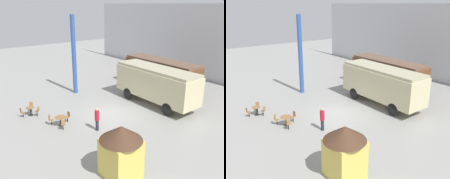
# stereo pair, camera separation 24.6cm
# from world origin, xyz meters

# --- Properties ---
(ground_plane) EXTENTS (80.00, 80.00, 0.00)m
(ground_plane) POSITION_xyz_m (0.00, 0.00, 0.00)
(ground_plane) COLOR gray
(backdrop_wall) EXTENTS (44.00, 0.15, 9.00)m
(backdrop_wall) POSITION_xyz_m (0.00, 15.27, 4.50)
(backdrop_wall) COLOR silver
(backdrop_wall) RESTS_ON ground_plane
(passenger_coach_wooden) EXTENTS (8.85, 2.49, 3.27)m
(passenger_coach_wooden) POSITION_xyz_m (-2.01, 8.19, 1.93)
(passenger_coach_wooden) COLOR brown
(passenger_coach_wooden) RESTS_ON ground_plane
(passenger_coach_vintage) EXTENTS (8.31, 2.57, 3.49)m
(passenger_coach_vintage) POSITION_xyz_m (0.62, 4.55, 2.08)
(passenger_coach_vintage) COLOR beige
(passenger_coach_vintage) RESTS_ON ground_plane
(cafe_table_near) EXTENTS (0.87, 0.87, 0.72)m
(cafe_table_near) POSITION_xyz_m (-0.71, -4.56, 0.57)
(cafe_table_near) COLOR black
(cafe_table_near) RESTS_ON ground_plane
(cafe_table_mid) EXTENTS (0.70, 0.70, 0.71)m
(cafe_table_mid) POSITION_xyz_m (-4.01, -5.69, 0.51)
(cafe_table_mid) COLOR black
(cafe_table_mid) RESTS_ON ground_plane
(cafe_chair_0) EXTENTS (0.37, 0.39, 0.87)m
(cafe_chair_0) POSITION_xyz_m (-0.94, -3.78, 0.51)
(cafe_chair_0) COLOR black
(cafe_chair_0) RESTS_ON ground_plane
(cafe_chair_1) EXTENTS (0.40, 0.40, 0.87)m
(cafe_chair_1) POSITION_xyz_m (-1.27, -5.14, 0.51)
(cafe_chair_1) COLOR black
(cafe_chair_1) RESTS_ON ground_plane
(cafe_chair_2) EXTENTS (0.38, 0.36, 0.87)m
(cafe_chair_2) POSITION_xyz_m (0.07, -4.74, 0.51)
(cafe_chair_2) COLOR black
(cafe_chair_2) RESTS_ON ground_plane
(cafe_chair_3) EXTENTS (0.40, 0.40, 0.87)m
(cafe_chair_3) POSITION_xyz_m (-3.41, -5.29, 0.51)
(cafe_chair_3) COLOR black
(cafe_chair_3) RESTS_ON ground_plane
(cafe_chair_4) EXTENTS (0.40, 0.39, 0.87)m
(cafe_chair_4) POSITION_xyz_m (-4.66, -5.37, 0.51)
(cafe_chair_4) COLOR black
(cafe_chair_4) RESTS_ON ground_plane
(cafe_chair_5) EXTENTS (0.36, 0.36, 0.87)m
(cafe_chair_5) POSITION_xyz_m (-3.97, -6.41, 0.51)
(cafe_chair_5) COLOR black
(cafe_chair_5) RESTS_ON ground_plane
(visitor_person) EXTENTS (0.34, 0.34, 1.80)m
(visitor_person) POSITION_xyz_m (1.64, -2.75, 0.99)
(visitor_person) COLOR #262633
(visitor_person) RESTS_ON ground_plane
(ticket_kiosk) EXTENTS (2.34, 2.34, 3.00)m
(ticket_kiosk) POSITION_xyz_m (6.68, -4.67, 1.67)
(ticket_kiosk) COLOR #DBC151
(ticket_kiosk) RESTS_ON ground_plane
(support_pillar) EXTENTS (0.44, 0.44, 8.00)m
(support_pillar) POSITION_xyz_m (-6.68, 0.20, 4.00)
(support_pillar) COLOR #2D519E
(support_pillar) RESTS_ON ground_plane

